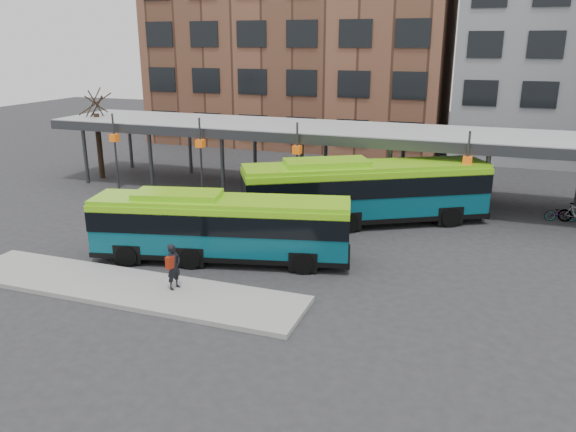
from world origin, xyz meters
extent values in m
plane|color=#28282B|center=(0.00, 0.00, 0.00)|extent=(120.00, 120.00, 0.00)
cube|color=gray|center=(-5.50, -3.00, 0.09)|extent=(14.00, 3.00, 0.18)
cube|color=#999B9E|center=(0.00, 13.00, 4.00)|extent=(40.00, 6.00, 0.35)
cube|color=#383A3D|center=(0.00, 10.00, 3.85)|extent=(40.00, 0.15, 0.55)
cylinder|color=#383A3D|center=(-18.00, 10.50, 1.90)|extent=(0.24, 0.24, 3.80)
cylinder|color=#383A3D|center=(-18.00, 15.50, 1.90)|extent=(0.24, 0.24, 3.80)
cylinder|color=#383A3D|center=(-13.00, 10.50, 1.90)|extent=(0.24, 0.24, 3.80)
cylinder|color=#383A3D|center=(-13.00, 15.50, 1.90)|extent=(0.24, 0.24, 3.80)
cylinder|color=#383A3D|center=(-8.00, 10.50, 1.90)|extent=(0.24, 0.24, 3.80)
cylinder|color=#383A3D|center=(-8.00, 15.50, 1.90)|extent=(0.24, 0.24, 3.80)
cylinder|color=#383A3D|center=(-3.00, 10.50, 1.90)|extent=(0.24, 0.24, 3.80)
cylinder|color=#383A3D|center=(-3.00, 15.50, 1.90)|extent=(0.24, 0.24, 3.80)
cylinder|color=#383A3D|center=(2.00, 10.50, 1.90)|extent=(0.24, 0.24, 3.80)
cylinder|color=#383A3D|center=(2.00, 15.50, 1.90)|extent=(0.24, 0.24, 3.80)
cylinder|color=#383A3D|center=(7.00, 10.50, 1.90)|extent=(0.24, 0.24, 3.80)
cylinder|color=#383A3D|center=(7.00, 15.50, 1.90)|extent=(0.24, 0.24, 3.80)
cylinder|color=#383A3D|center=(-15.00, 9.70, 2.40)|extent=(0.12, 0.12, 4.80)
cube|color=#D6560C|center=(-15.00, 9.70, 3.30)|extent=(0.45, 0.45, 0.45)
cylinder|color=#383A3D|center=(-9.00, 9.70, 2.40)|extent=(0.12, 0.12, 4.80)
cube|color=#D6560C|center=(-9.00, 9.70, 3.30)|extent=(0.45, 0.45, 0.45)
cylinder|color=#383A3D|center=(-3.00, 9.70, 2.40)|extent=(0.12, 0.12, 4.80)
cube|color=#D6560C|center=(-3.00, 9.70, 3.30)|extent=(0.45, 0.45, 0.45)
cylinder|color=#383A3D|center=(6.00, 9.70, 2.40)|extent=(0.12, 0.12, 4.80)
cube|color=#D6560C|center=(6.00, 9.70, 3.30)|extent=(0.45, 0.45, 0.45)
cylinder|color=black|center=(-18.00, 12.00, 2.20)|extent=(0.36, 0.36, 4.40)
cylinder|color=black|center=(-17.90, 12.00, 4.80)|extent=(0.08, 1.63, 1.59)
cylinder|color=black|center=(-18.00, 12.10, 4.80)|extent=(1.63, 0.13, 1.59)
cylinder|color=black|center=(-18.10, 11.99, 4.80)|extent=(0.15, 1.63, 1.59)
cylinder|color=black|center=(-18.00, 11.90, 4.80)|extent=(1.63, 0.10, 1.59)
cube|color=brown|center=(-10.00, 32.00, 11.00)|extent=(26.00, 14.00, 22.00)
cube|color=#084858|center=(-3.43, 0.96, 1.44)|extent=(11.03, 4.64, 2.25)
cube|color=black|center=(-3.43, 0.96, 1.89)|extent=(11.09, 4.70, 0.86)
cube|color=#7CCE15|center=(-3.43, 0.96, 2.66)|extent=(11.01, 4.55, 0.18)
cube|color=#7CCE15|center=(-5.18, 0.55, 2.84)|extent=(3.88, 2.39, 0.32)
cube|color=black|center=(-3.43, 0.96, 0.42)|extent=(11.10, 4.71, 0.22)
cylinder|color=black|center=(0.33, 0.71, 0.45)|extent=(0.94, 0.47, 0.90)
cylinder|color=black|center=(-0.17, 2.85, 0.45)|extent=(0.94, 0.47, 0.90)
cylinder|color=black|center=(-4.23, -0.36, 0.45)|extent=(0.94, 0.47, 0.90)
cylinder|color=black|center=(-4.73, 1.78, 0.45)|extent=(0.94, 0.47, 0.90)
cylinder|color=black|center=(-6.86, -0.97, 0.45)|extent=(0.94, 0.47, 0.90)
cylinder|color=black|center=(-7.36, 1.17, 0.45)|extent=(0.94, 0.47, 0.90)
cube|color=#084858|center=(1.26, 8.02, 1.65)|extent=(12.04, 8.39, 2.58)
cube|color=black|center=(1.26, 8.02, 2.17)|extent=(12.11, 8.47, 0.98)
cube|color=#7CCE15|center=(1.26, 8.02, 3.05)|extent=(11.99, 8.30, 0.21)
cube|color=#7CCE15|center=(-0.53, 6.99, 3.25)|extent=(4.51, 3.66, 0.36)
cube|color=black|center=(1.26, 8.02, 0.49)|extent=(12.12, 8.47, 0.25)
cylinder|color=black|center=(5.47, 8.97, 0.52)|extent=(1.05, 0.78, 1.03)
cylinder|color=black|center=(4.22, 11.16, 0.52)|extent=(1.05, 0.78, 1.03)
cylinder|color=black|center=(0.81, 6.31, 0.52)|extent=(1.05, 0.78, 1.03)
cylinder|color=black|center=(-0.44, 8.50, 0.52)|extent=(1.05, 0.78, 1.03)
cylinder|color=black|center=(-1.88, 4.77, 0.52)|extent=(1.05, 0.78, 1.03)
cylinder|color=black|center=(-3.13, 6.96, 0.52)|extent=(1.05, 0.78, 1.03)
imported|color=black|center=(-3.62, -2.61, 1.05)|extent=(0.53, 0.71, 1.74)
cube|color=maroon|center=(-3.66, -2.78, 1.28)|extent=(0.25, 0.36, 0.47)
imported|color=slate|center=(10.87, 11.90, 0.43)|extent=(1.72, 0.88, 0.86)
camera|label=1|loc=(6.85, -19.30, 9.01)|focal=35.00mm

